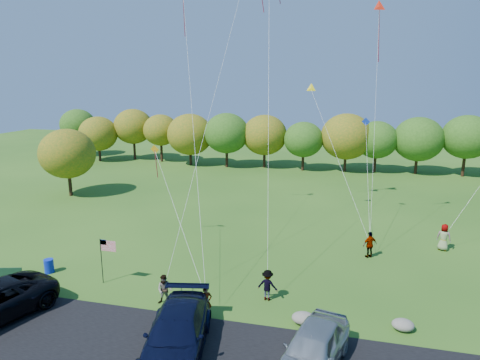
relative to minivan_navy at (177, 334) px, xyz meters
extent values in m
plane|color=#2A5819|center=(1.25, 4.01, -0.97)|extent=(140.00, 140.00, 0.00)
cube|color=black|center=(1.25, 0.01, -0.94)|extent=(44.00, 6.00, 0.06)
cylinder|color=#3B2115|center=(-33.86, 43.26, 0.26)|extent=(0.36, 0.36, 2.47)
ellipsoid|color=#375C17|center=(-33.86, 43.26, 3.25)|extent=(5.39, 5.39, 4.85)
cylinder|color=#3B2115|center=(-28.90, 41.22, 0.44)|extent=(0.36, 0.36, 2.82)
ellipsoid|color=#375C17|center=(-28.90, 41.22, 4.10)|extent=(6.93, 6.93, 6.23)
cylinder|color=#3B2115|center=(-23.43, 41.72, 0.44)|extent=(0.36, 0.36, 2.83)
ellipsoid|color=#2A5717|center=(-23.43, 41.72, 4.19)|extent=(7.16, 7.16, 6.44)
cylinder|color=#3B2115|center=(-18.06, 41.89, 0.14)|extent=(0.36, 0.36, 2.22)
ellipsoid|color=#2A5717|center=(-18.06, 41.89, 2.82)|extent=(4.84, 4.84, 4.35)
cylinder|color=#3B2115|center=(-13.82, 41.74, 0.40)|extent=(0.36, 0.36, 2.75)
ellipsoid|color=#375C17|center=(-13.82, 41.74, 4.07)|extent=(7.05, 7.05, 6.34)
cylinder|color=#3B2115|center=(-8.60, 42.40, 0.26)|extent=(0.36, 0.36, 2.47)
ellipsoid|color=#2A5717|center=(-8.60, 42.40, 3.41)|extent=(5.89, 5.89, 5.30)
cylinder|color=#3B2115|center=(-4.01, 40.42, 0.21)|extent=(0.36, 0.36, 2.37)
ellipsoid|color=#2A5717|center=(-4.01, 40.42, 3.07)|extent=(5.13, 5.13, 4.62)
cylinder|color=#3B2115|center=(1.72, 41.39, 0.56)|extent=(0.36, 0.36, 3.07)
ellipsoid|color=#375C17|center=(1.72, 41.39, 3.76)|extent=(5.10, 5.10, 4.59)
cylinder|color=#3B2115|center=(6.80, 42.84, 0.19)|extent=(0.36, 0.36, 2.32)
ellipsoid|color=#375C17|center=(6.80, 42.84, 3.16)|extent=(5.59, 5.59, 5.04)
cylinder|color=#3B2115|center=(10.87, 41.53, 0.34)|extent=(0.36, 0.36, 2.64)
ellipsoid|color=#375C17|center=(10.87, 41.53, 3.78)|extent=(6.52, 6.52, 5.87)
cylinder|color=#3B2115|center=(16.77, 42.93, 0.21)|extent=(0.36, 0.36, 2.37)
ellipsoid|color=#375C17|center=(16.77, 42.93, 3.50)|extent=(6.47, 6.47, 5.82)
cylinder|color=#3B2115|center=(21.04, 42.83, 0.31)|extent=(0.36, 0.36, 2.57)
ellipsoid|color=#375C17|center=(21.04, 42.83, 3.81)|extent=(6.82, 6.82, 6.14)
cylinder|color=#3B2115|center=(-20.75, 22.01, 0.33)|extent=(0.36, 0.36, 2.60)
ellipsoid|color=#375C17|center=(-20.75, 22.01, 3.45)|extent=(5.60, 5.60, 5.04)
imported|color=black|center=(0.00, 0.00, 0.00)|extent=(3.74, 6.68, 1.83)
imported|color=#A0A6AA|center=(5.83, 0.40, -0.02)|extent=(3.33, 5.61, 1.79)
imported|color=#4C4C59|center=(0.29, 3.21, -0.17)|extent=(0.70, 0.65, 1.61)
imported|color=#4C4C59|center=(-2.27, 3.87, -0.15)|extent=(0.85, 0.69, 1.65)
imported|color=#4C4C59|center=(2.97, 5.65, -0.11)|extent=(1.18, 0.76, 1.72)
imported|color=#4C4C59|center=(8.63, 12.95, -0.06)|extent=(1.13, 0.96, 1.82)
imported|color=#4C4C59|center=(13.72, 15.52, -0.02)|extent=(1.09, 0.91, 1.91)
cube|color=#174023|center=(-12.18, 3.84, -0.52)|extent=(1.91, 0.65, 0.07)
cube|color=#174023|center=(-12.18, 3.64, -0.19)|extent=(1.90, 0.59, 0.60)
cube|color=#174023|center=(-11.37, 3.84, -0.75)|extent=(0.22, 0.49, 0.46)
cylinder|color=#0C25BC|center=(-10.84, 5.71, -0.54)|extent=(0.58, 0.58, 0.86)
cylinder|color=black|center=(-6.84, 5.27, 0.40)|extent=(0.05, 0.05, 2.75)
cube|color=red|center=(-6.34, 5.27, 1.39)|extent=(0.99, 0.66, 0.02)
cube|color=navy|center=(-6.64, 5.28, 1.59)|extent=(0.40, 0.02, 0.31)
ellipsoid|color=#A19F8C|center=(5.13, 3.74, -0.68)|extent=(1.17, 0.91, 0.58)
ellipsoid|color=gray|center=(9.82, 4.33, -0.70)|extent=(1.05, 0.88, 0.55)
cone|color=yellow|center=(3.72, 20.28, 10.09)|extent=(0.87, 0.32, 0.83)
cone|color=red|center=(8.42, 17.53, 15.70)|extent=(0.99, 0.57, 0.90)
cube|color=#FFA815|center=(-6.36, 12.10, 5.97)|extent=(0.69, 0.24, 0.66)
cube|color=#1230BB|center=(8.20, 21.57, 7.38)|extent=(0.66, 0.33, 0.70)
camera|label=1|loc=(6.66, -15.35, 10.73)|focal=32.00mm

